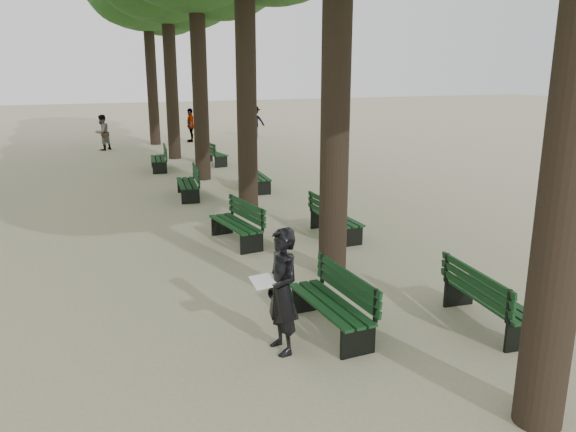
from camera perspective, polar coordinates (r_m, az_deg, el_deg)
name	(u,v)px	position (r m, az deg, el deg)	size (l,w,h in m)	color
ground	(332,362)	(7.66, 4.49, -14.57)	(120.00, 120.00, 0.00)	tan
bench_left_0	(330,315)	(8.32, 4.32, -9.96)	(0.62, 1.82, 0.92)	black
bench_left_1	(236,231)	(12.40, -5.31, -1.57)	(0.80, 1.86, 0.92)	black
bench_left_2	(188,189)	(16.96, -10.14, 2.73)	(0.80, 1.86, 0.92)	black
bench_left_3	(159,163)	(21.83, -13.00, 5.25)	(0.80, 1.86, 0.92)	black
bench_right_0	(488,309)	(8.99, 19.66, -8.90)	(0.77, 1.85, 0.92)	black
bench_right_1	(336,225)	(12.89, 4.85, -0.91)	(0.57, 1.80, 0.92)	black
bench_right_2	(257,181)	(17.84, -3.22, 3.53)	(0.74, 1.85, 0.92)	black
bench_right_3	(214,158)	(22.79, -7.56, 5.89)	(0.78, 1.85, 0.92)	black
man_with_map	(282,291)	(7.54, -0.62, -7.64)	(0.64, 0.73, 1.74)	black
pedestrian_a	(102,133)	(27.94, -18.35, 8.05)	(0.80, 0.33, 1.65)	#262628
pedestrian_c	(191,125)	(30.03, -9.87, 9.08)	(1.02, 0.35, 1.74)	#262628
pedestrian_b	(255,121)	(31.86, -3.39, 9.57)	(1.11, 0.34, 1.72)	#262628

